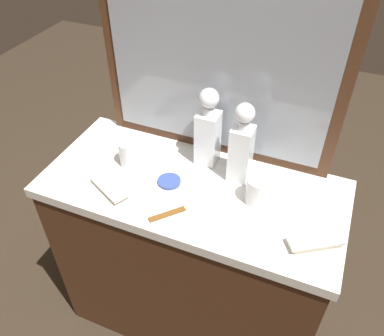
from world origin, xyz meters
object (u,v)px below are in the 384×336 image
silver_brush_far_left (109,188)px  silver_brush_front (315,242)px  crystal_tumbler_center (130,154)px  porcelain_dish (169,181)px  crystal_tumbler_right (258,191)px  crystal_decanter_front (207,134)px  tortoiseshell_comb (167,214)px  crystal_decanter_far_right (241,150)px

silver_brush_far_left → silver_brush_front: bearing=2.9°
silver_brush_front → crystal_tumbler_center: bearing=170.1°
crystal_tumbler_center → silver_brush_front: crystal_tumbler_center is taller
silver_brush_front → porcelain_dish: size_ratio=2.07×
silver_brush_far_left → porcelain_dish: size_ratio=2.05×
crystal_tumbler_center → silver_brush_far_left: 0.16m
silver_brush_far_left → silver_brush_front: (0.70, 0.04, 0.00)m
crystal_tumbler_right → porcelain_dish: (-0.31, -0.03, -0.04)m
crystal_decanter_front → silver_brush_far_left: size_ratio=1.80×
crystal_decanter_front → tortoiseshell_comb: bearing=-93.0°
crystal_tumbler_center → crystal_tumbler_right: bearing=-0.9°
porcelain_dish → silver_brush_far_left: bearing=-146.0°
crystal_decanter_far_right → crystal_decanter_front: bearing=162.4°
crystal_tumbler_right → silver_brush_far_left: crystal_tumbler_right is taller
porcelain_dish → crystal_decanter_far_right: bearing=29.3°
crystal_decanter_front → crystal_tumbler_center: crystal_decanter_front is taller
silver_brush_far_left → silver_brush_front: 0.70m
crystal_decanter_far_right → crystal_decanter_front: size_ratio=1.00×
crystal_decanter_far_right → crystal_tumbler_right: size_ratio=3.16×
crystal_tumbler_right → crystal_tumbler_center: crystal_tumbler_center is taller
silver_brush_far_left → porcelain_dish: 0.21m
crystal_decanter_front → silver_brush_far_left: (-0.25, -0.29, -0.11)m
crystal_tumbler_center → crystal_decanter_front: bearing=26.6°
crystal_decanter_far_right → silver_brush_far_left: 0.47m
silver_brush_front → porcelain_dish: (-0.53, 0.08, -0.01)m
crystal_decanter_far_right → silver_brush_front: bearing=-33.7°
silver_brush_far_left → tortoiseshell_comb: (0.23, -0.03, -0.01)m
crystal_tumbler_right → crystal_tumbler_center: (-0.49, 0.01, 0.00)m
crystal_tumbler_right → porcelain_dish: 0.32m
crystal_decanter_front → crystal_tumbler_right: 0.28m
crystal_decanter_far_right → porcelain_dish: crystal_decanter_far_right is taller
crystal_tumbler_center → tortoiseshell_comb: size_ratio=0.94×
silver_brush_far_left → crystal_tumbler_center: bearing=91.6°
crystal_tumbler_right → crystal_tumbler_center: bearing=179.1°
silver_brush_far_left → tortoiseshell_comb: size_ratio=1.59×
crystal_decanter_front → crystal_tumbler_right: crystal_decanter_front is taller
crystal_decanter_front → tortoiseshell_comb: 0.33m
crystal_tumbler_center → silver_brush_front: 0.72m
crystal_decanter_far_right → silver_brush_front: size_ratio=1.79×
crystal_decanter_front → silver_brush_front: bearing=-29.1°
crystal_decanter_far_right → crystal_tumbler_center: size_ratio=3.06×
crystal_decanter_far_right → crystal_tumbler_right: 0.15m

